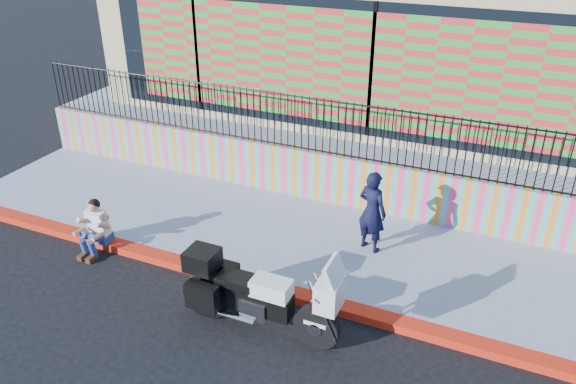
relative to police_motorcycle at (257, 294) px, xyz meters
The scene contains 10 objects.
ground 1.15m from the police_motorcycle, 79.06° to the left, with size 90.00×90.00×0.00m, color black.
red_curb 1.11m from the police_motorcycle, 79.06° to the left, with size 16.00×0.30×0.15m, color red.
sidewalk 2.64m from the police_motorcycle, 86.07° to the left, with size 16.00×3.00×0.15m, color gray.
mural_wall 4.16m from the police_motorcycle, 87.58° to the left, with size 16.00×0.20×1.10m, color #FF4373.
metal_fence 4.33m from the police_motorcycle, 87.58° to the left, with size 15.80×0.04×1.20m, color black, non-canonical shape.
elevated_platform 9.26m from the police_motorcycle, 88.91° to the left, with size 16.00×10.00×1.25m, color gray.
storefront_building 9.40m from the police_motorcycle, 88.88° to the left, with size 14.00×8.06×4.00m.
police_motorcycle is the anchor object (origin of this frame).
police_officer 2.89m from the police_motorcycle, 69.42° to the left, with size 0.58×0.38×1.60m, color black.
seated_man 3.84m from the police_motorcycle, behind, with size 0.54×0.71×1.06m.
Camera 1 is at (3.03, -6.99, 6.03)m, focal length 35.00 mm.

